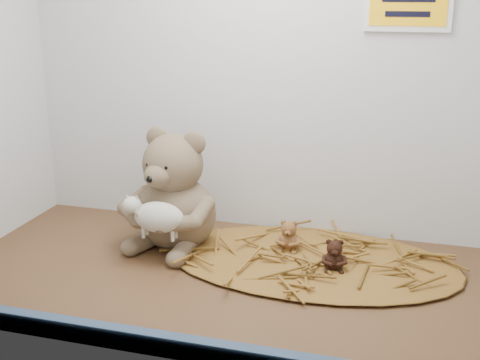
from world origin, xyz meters
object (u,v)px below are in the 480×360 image
(mini_teddy_tan, at_px, (289,234))
(toy_lamb, at_px, (159,217))
(main_teddy, at_px, (175,189))
(mini_teddy_brown, at_px, (334,253))

(mini_teddy_tan, bearing_deg, toy_lamb, -157.22)
(main_teddy, distance_m, mini_teddy_tan, 0.28)
(main_teddy, height_order, mini_teddy_brown, main_teddy)
(main_teddy, relative_size, mini_teddy_tan, 3.96)
(mini_teddy_tan, distance_m, mini_teddy_brown, 0.13)
(toy_lamb, xyz_separation_m, mini_teddy_brown, (0.37, 0.05, -0.06))
(main_teddy, relative_size, mini_teddy_brown, 4.15)
(toy_lamb, relative_size, mini_teddy_brown, 2.18)
(mini_teddy_tan, xyz_separation_m, mini_teddy_brown, (0.11, -0.07, -0.00))
(main_teddy, bearing_deg, mini_teddy_brown, 5.35)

